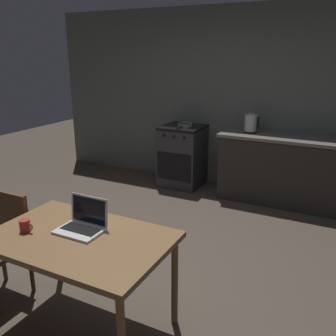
{
  "coord_description": "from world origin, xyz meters",
  "views": [
    {
      "loc": [
        1.68,
        -2.6,
        1.96
      ],
      "look_at": [
        0.0,
        0.7,
        0.78
      ],
      "focal_mm": 39.06,
      "sensor_mm": 36.0,
      "label": 1
    }
  ],
  "objects": [
    {
      "name": "dining_table",
      "position": [
        0.12,
        -0.88,
        0.67
      ],
      "size": [
        1.26,
        0.81,
        0.75
      ],
      "color": "brown",
      "rests_on": "ground_plane"
    },
    {
      "name": "electric_kettle",
      "position": [
        0.47,
        2.25,
        1.04
      ],
      "size": [
        0.2,
        0.17,
        0.26
      ],
      "color": "black",
      "rests_on": "kitchen_counter"
    },
    {
      "name": "coffee_mug",
      "position": [
        -0.27,
        -0.99,
        0.79
      ],
      "size": [
        0.11,
        0.07,
        0.09
      ],
      "color": "#9E2D28",
      "rests_on": "dining_table"
    },
    {
      "name": "laptop",
      "position": [
        0.08,
        -0.79,
        0.8
      ],
      "size": [
        0.32,
        0.25,
        0.23
      ],
      "rotation": [
        0.0,
        0.0,
        0.04
      ],
      "color": "silver",
      "rests_on": "dining_table"
    },
    {
      "name": "kitchen_counter",
      "position": [
        1.17,
        2.25,
        0.46
      ],
      "size": [
        2.16,
        0.64,
        0.92
      ],
      "color": "#282623",
      "rests_on": "ground_plane"
    },
    {
      "name": "stove_oven",
      "position": [
        -0.54,
        2.25,
        0.46
      ],
      "size": [
        0.6,
        0.62,
        0.92
      ],
      "color": "#2D2D30",
      "rests_on": "ground_plane"
    },
    {
      "name": "back_wall",
      "position": [
        0.3,
        2.6,
        1.3
      ],
      "size": [
        6.4,
        0.1,
        2.59
      ],
      "primitive_type": "cube",
      "color": "#565C57",
      "rests_on": "ground_plane"
    },
    {
      "name": "frying_pan",
      "position": [
        -0.5,
        2.22,
        0.94
      ],
      "size": [
        0.22,
        0.39,
        0.05
      ],
      "color": "gray",
      "rests_on": "stove_oven"
    },
    {
      "name": "ground_plane",
      "position": [
        0.0,
        0.0,
        0.0
      ],
      "size": [
        12.0,
        12.0,
        0.0
      ],
      "primitive_type": "plane",
      "color": "#473D33"
    },
    {
      "name": "chair",
      "position": [
        -0.73,
        -0.83,
        0.5
      ],
      "size": [
        0.4,
        0.4,
        0.87
      ],
      "rotation": [
        0.0,
        0.0,
        -0.29
      ],
      "color": "#4C331E",
      "rests_on": "ground_plane"
    }
  ]
}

